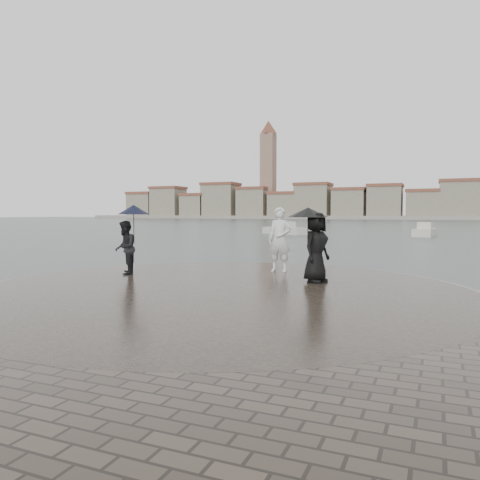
% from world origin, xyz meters
% --- Properties ---
extents(ground, '(400.00, 400.00, 0.00)m').
position_xyz_m(ground, '(0.00, 0.00, 0.00)').
color(ground, '#2B3835').
rests_on(ground, ground).
extents(kerb_ring, '(12.50, 12.50, 0.32)m').
position_xyz_m(kerb_ring, '(0.00, 3.50, 0.16)').
color(kerb_ring, gray).
rests_on(kerb_ring, ground).
extents(quay_tip, '(11.90, 11.90, 0.36)m').
position_xyz_m(quay_tip, '(0.00, 3.50, 0.18)').
color(quay_tip, '#2D261E').
rests_on(quay_tip, ground).
extents(statue, '(0.74, 0.50, 1.98)m').
position_xyz_m(statue, '(0.35, 7.09, 1.35)').
color(statue, silver).
rests_on(statue, quay_tip).
extents(visitor_left, '(1.18, 1.06, 2.04)m').
position_xyz_m(visitor_left, '(-3.57, 4.75, 1.44)').
color(visitor_left, black).
rests_on(visitor_left, quay_tip).
extents(visitor_right, '(1.20, 1.15, 1.95)m').
position_xyz_m(visitor_right, '(1.85, 5.39, 1.49)').
color(visitor_right, black).
rests_on(visitor_right, quay_tip).
extents(far_skyline, '(260.00, 20.00, 37.00)m').
position_xyz_m(far_skyline, '(-6.29, 160.71, 5.61)').
color(far_skyline, gray).
rests_on(far_skyline, ground).
extents(boats, '(41.97, 7.51, 1.50)m').
position_xyz_m(boats, '(6.98, 39.10, 0.38)').
color(boats, beige).
rests_on(boats, ground).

